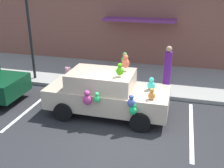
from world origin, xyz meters
TOP-DOWN VIEW (x-y plane):
  - ground_plane at (0.00, 0.00)m, footprint 60.00×60.00m
  - sidewalk at (0.00, 5.00)m, footprint 24.00×4.00m
  - storefront_building at (-0.01, 7.14)m, footprint 24.00×1.25m
  - parking_stripe_front at (1.97, 1.00)m, footprint 0.12×3.60m
  - parking_stripe_rear at (-3.75, 1.00)m, footprint 0.12×3.60m
  - plush_covered_car at (-0.93, 1.26)m, footprint 4.16×2.01m
  - teddy_bear_on_sidewalk at (-3.40, 3.56)m, footprint 0.34×0.29m
  - street_lamp_post at (-5.04, 3.50)m, footprint 0.28×0.28m
  - pedestrian_near_shopfront at (0.93, 4.23)m, footprint 0.30×0.30m

SIDE VIEW (x-z plane):
  - ground_plane at x=0.00m, z-range 0.00..0.00m
  - parking_stripe_front at x=1.97m, z-range 0.00..0.01m
  - parking_stripe_rear at x=-3.75m, z-range 0.00..0.01m
  - sidewalk at x=0.00m, z-range 0.00..0.15m
  - teddy_bear_on_sidewalk at x=-3.40m, z-range 0.13..0.78m
  - plush_covered_car at x=-0.93m, z-range -0.27..1.87m
  - pedestrian_near_shopfront at x=0.93m, z-range 0.12..1.83m
  - street_lamp_post at x=-5.04m, z-range 0.59..4.69m
  - storefront_building at x=-0.01m, z-range -0.01..6.39m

